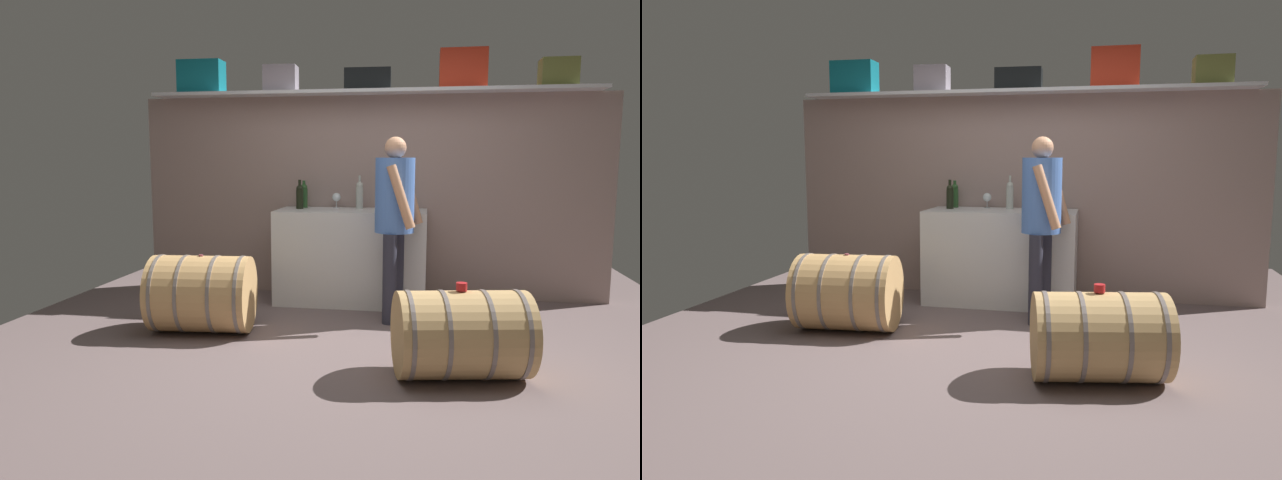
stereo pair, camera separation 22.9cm
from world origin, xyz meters
TOP-DOWN VIEW (x-y plane):
  - ground_plane at (0.00, 0.51)m, footprint 5.85×7.25m
  - back_wall_panel at (0.00, 2.03)m, footprint 4.65×0.10m
  - high_shelf_board at (0.00, 1.88)m, footprint 4.28×0.40m
  - toolcase_teal at (-1.69, 1.88)m, footprint 0.44×0.26m
  - toolcase_grey at (-0.87, 1.88)m, footprint 0.33×0.28m
  - toolcase_black at (-0.01, 1.88)m, footprint 0.45×0.30m
  - toolcase_red at (0.88, 1.88)m, footprint 0.43×0.29m
  - toolcase_olive at (1.73, 1.88)m, footprint 0.32×0.28m
  - work_cabinet at (-0.13, 1.64)m, footprint 1.42×0.65m
  - wine_bottle_clear at (-0.07, 1.80)m, footprint 0.07×0.07m
  - wine_bottle_green at (-0.63, 1.85)m, footprint 0.07×0.07m
  - wine_bottle_dark at (-0.64, 1.69)m, footprint 0.07×0.07m
  - wine_glass at (-0.31, 1.87)m, footprint 0.09×0.09m
  - wine_barrel_near at (0.81, -0.23)m, footprint 0.92×0.71m
  - wine_barrel_far at (-1.19, 0.45)m, footprint 0.84×0.68m
  - tasting_cup at (0.80, -0.23)m, footprint 0.07×0.07m
  - winemaker_pouring at (0.31, 1.08)m, footprint 0.41×0.49m

SIDE VIEW (x-z plane):
  - ground_plane at x=0.00m, z-range -0.02..0.00m
  - wine_barrel_near at x=0.81m, z-range 0.00..0.57m
  - wine_barrel_far at x=-1.19m, z-range 0.00..0.63m
  - work_cabinet at x=-0.13m, z-range 0.00..0.90m
  - tasting_cup at x=0.80m, z-range 0.57..0.62m
  - winemaker_pouring at x=0.31m, z-range 0.18..1.75m
  - wine_glass at x=-0.31m, z-range 0.92..1.07m
  - back_wall_panel at x=0.00m, z-range 0.00..2.00m
  - wine_bottle_dark at x=-0.64m, z-range 0.88..1.17m
  - wine_bottle_green at x=-0.63m, z-range 0.89..1.16m
  - wine_bottle_clear at x=-0.07m, z-range 0.88..1.20m
  - high_shelf_board at x=0.00m, z-range 2.00..2.04m
  - toolcase_black at x=-0.01m, z-range 2.04..2.24m
  - toolcase_olive at x=1.73m, z-range 2.04..2.28m
  - toolcase_grey at x=-0.87m, z-range 2.04..2.29m
  - toolcase_teal at x=-1.69m, z-range 2.04..2.36m
  - toolcase_red at x=0.88m, z-range 2.04..2.39m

